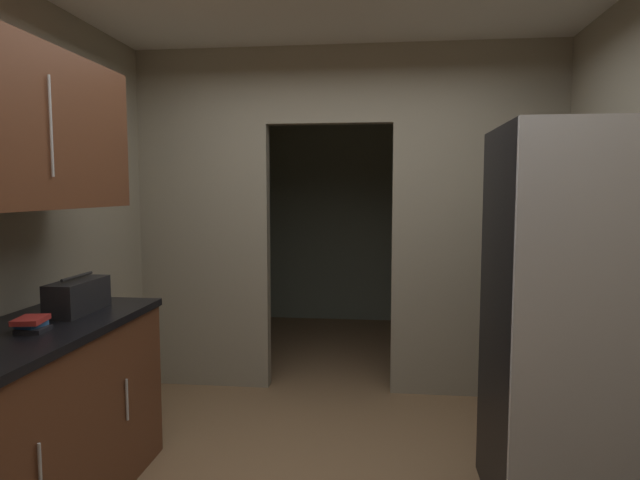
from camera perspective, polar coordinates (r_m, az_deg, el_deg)
The scene contains 7 objects.
kitchen_partition at distance 4.24m, azimuth 3.04°, elevation 3.08°, with size 3.27×0.12×2.67m.
adjoining_room_shell at distance 5.93m, azimuth 3.71°, elevation 2.82°, with size 3.27×2.45×2.67m.
refrigerator at distance 2.90m, azimuth 24.72°, elevation -7.96°, with size 0.71×0.80×1.88m.
lower_cabinet_run at distance 2.98m, azimuth -28.27°, elevation -17.23°, with size 0.63×1.65×0.94m.
upper_cabinet_counterside at distance 2.79m, azimuth -29.51°, elevation 10.28°, with size 0.36×1.48×0.73m.
boombox at distance 3.15m, azimuth -24.04°, elevation -5.39°, with size 0.17×0.40×0.20m.
book_stack at distance 2.83m, azimuth -27.93°, elevation -7.77°, with size 0.15×0.18×0.07m.
Camera 1 is at (0.30, -2.52, 1.58)m, focal length 30.60 mm.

